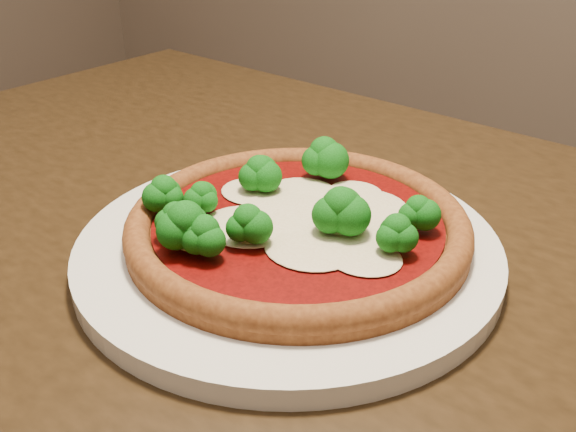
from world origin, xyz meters
The scene contains 3 objects.
dining_table centered at (0.15, 0.24, 0.65)m, with size 1.34×0.86×0.75m.
plate centered at (0.13, 0.19, 0.76)m, with size 0.36×0.36×0.02m, color silver.
pizza centered at (0.14, 0.19, 0.78)m, with size 0.29×0.29×0.06m.
Camera 1 is at (0.39, -0.20, 1.05)m, focal length 40.00 mm.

